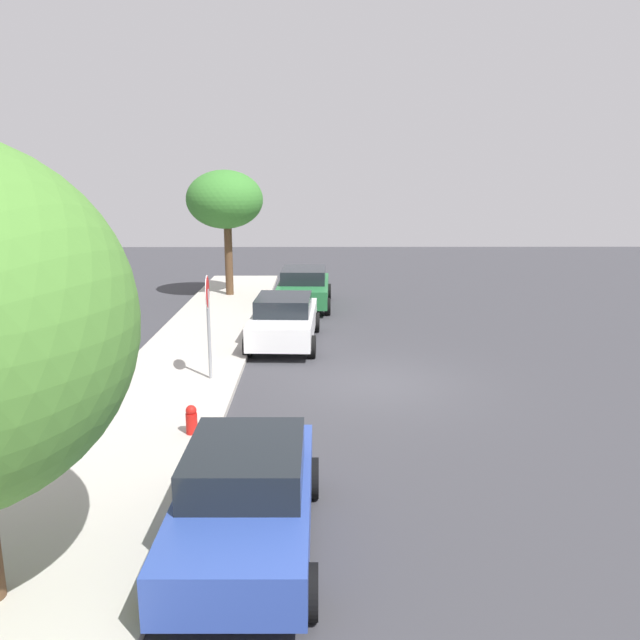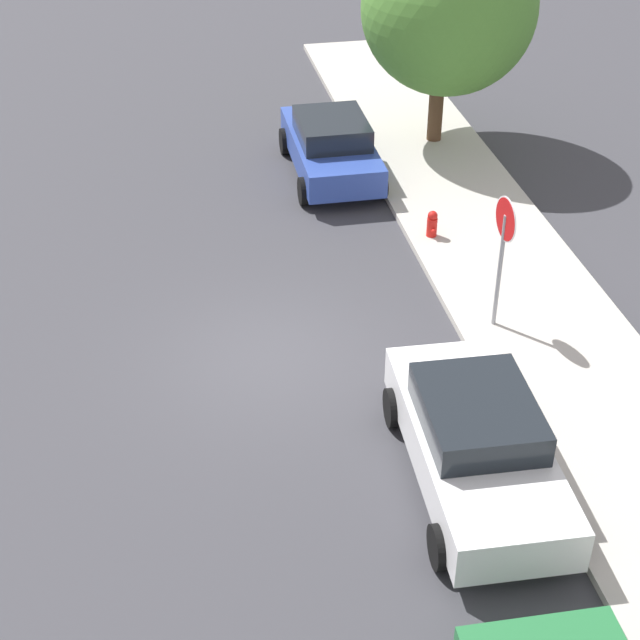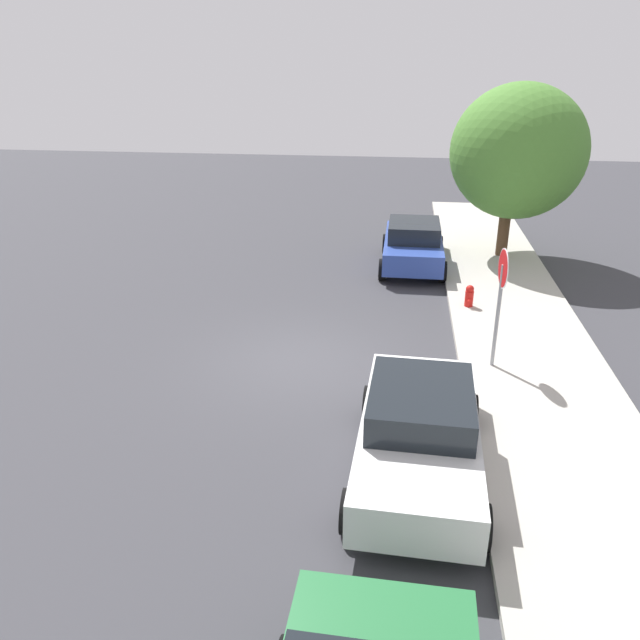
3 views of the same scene
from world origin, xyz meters
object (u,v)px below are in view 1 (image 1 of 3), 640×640
street_tree_near_corner (225,200)px  stop_sign (208,310)px  parked_car_white (284,319)px  parked_car_green (304,287)px  parked_car_blue (246,496)px  fire_hydrant (192,423)px

street_tree_near_corner → stop_sign: bearing=-174.3°
parked_car_white → parked_car_green: parked_car_green is taller
parked_car_green → street_tree_near_corner: bearing=60.2°
parked_car_white → parked_car_blue: parked_car_white is taller
parked_car_white → parked_car_green: (5.55, -0.48, 0.01)m
parked_car_green → fire_hydrant: 12.79m
parked_car_green → fire_hydrant: bearing=171.4°
parked_car_white → parked_car_green: bearing=-5.0°
street_tree_near_corner → parked_car_green: bearing=-119.8°
stop_sign → parked_car_green: bearing=-12.8°
stop_sign → parked_car_green: stop_sign is taller
parked_car_blue → parked_car_green: parked_car_green is taller
stop_sign → parked_car_white: (3.73, -1.63, -1.11)m
parked_car_white → fire_hydrant: parked_car_white is taller
parked_car_green → street_tree_near_corner: (1.85, 3.22, 3.25)m
fire_hydrant → parked_car_blue: bearing=-157.9°
fire_hydrant → stop_sign: bearing=3.3°
parked_car_white → fire_hydrant: 7.25m
stop_sign → parked_car_blue: stop_sign is taller
parked_car_white → fire_hydrant: (-7.09, 1.43, -0.40)m
parked_car_blue → street_tree_near_corner: (18.03, 2.74, 3.27)m
stop_sign → parked_car_blue: bearing=-166.7°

